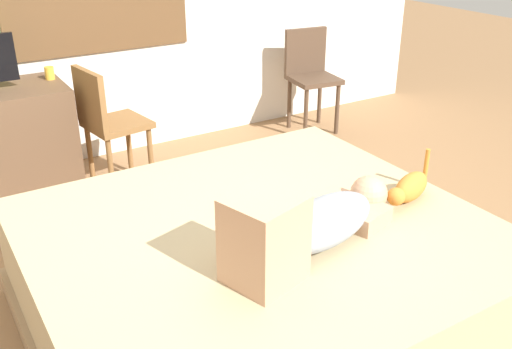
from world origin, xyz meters
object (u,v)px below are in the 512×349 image
Objects in this scene: person_lying at (311,224)px; chair_spare at (310,72)px; bed at (260,279)px; cat at (409,188)px; desk at (1,144)px; chair_by_desk at (107,120)px; cup at (50,73)px.

chair_spare is at bearing 53.44° from person_lying.
person_lying reaches higher than bed.
cat is 2.67m from desk.
bed is 0.82m from cat.
chair_spare is at bearing -0.39° from desk.
person_lying is 1.09× the size of chair_by_desk.
chair_by_desk is at bearing 93.08° from bed.
cup is (-0.43, 2.37, 0.13)m from person_lying.
cup is at bearing 115.34° from cat.
chair_by_desk is at bearing -53.24° from cup.
person_lying is at bearing -72.14° from bed.
desk is at bearing 179.61° from chair_spare.
cat reaches higher than desk.
bed is 2.20× the size of desk.
person_lying reaches higher than chair_spare.
cup is (-1.08, 2.27, 0.18)m from cat.
cat is 2.11m from chair_by_desk.
cat is 2.52m from cup.
cat is 0.38× the size of desk.
person_lying is 10.94× the size of cup.
chair_by_desk is (0.25, -0.34, -0.27)m from cup.
cup is at bearing 8.89° from desk.
person_lying is 1.04× the size of desk.
person_lying is 2.71× the size of cat.
chair_spare reaches higher than bed.
chair_by_desk is (0.64, -0.27, 0.14)m from desk.
desk reaches higher than bed.
chair_spare is at bearing 64.46° from cat.
chair_spare reaches higher than desk.
desk is at bearing 156.80° from chair_by_desk.
desk is 1.05× the size of chair_spare.
chair_by_desk is (-0.10, 1.78, 0.24)m from bed.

